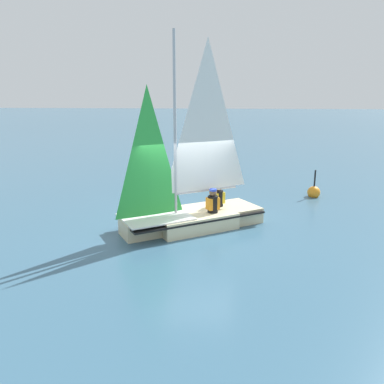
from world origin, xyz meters
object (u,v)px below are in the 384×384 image
at_px(sailor_helm, 213,207).
at_px(buoy_marker, 314,192).
at_px(sailboat_main, 193,203).
at_px(sailor_crew, 218,201).

height_order(sailor_helm, buoy_marker, sailor_helm).
xyz_separation_m(sailboat_main, sailor_helm, (-0.03, 0.59, -0.09)).
xyz_separation_m(sailboat_main, buoy_marker, (-4.12, 4.15, -0.54)).
xyz_separation_m(sailor_crew, buoy_marker, (-3.41, 3.45, -0.45)).
distance_m(sailboat_main, sailor_crew, 1.00).
height_order(sailboat_main, sailor_crew, sailboat_main).
relative_size(sailor_crew, buoy_marker, 1.04).
height_order(sailboat_main, buoy_marker, sailboat_main).
bearing_deg(buoy_marker, sailor_helm, -41.09).
bearing_deg(sailor_crew, buoy_marker, -170.84).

